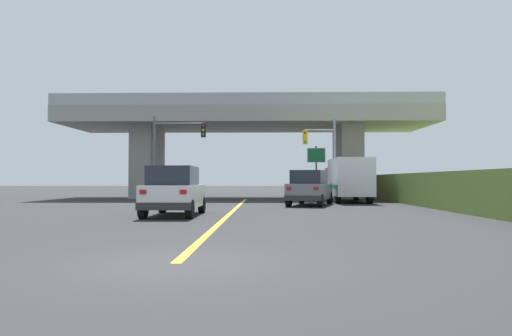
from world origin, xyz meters
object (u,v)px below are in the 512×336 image
(suv_crossing, at_px, (310,188))
(suv_lead, at_px, (174,191))
(traffic_signal_farside, at_px, (172,146))
(highway_sign, at_px, (316,161))
(box_truck, at_px, (348,179))
(traffic_signal_nearside, at_px, (324,150))

(suv_crossing, bearing_deg, suv_lead, -113.09)
(suv_lead, bearing_deg, traffic_signal_farside, 102.42)
(suv_lead, bearing_deg, highway_sign, 66.00)
(box_truck, distance_m, highway_sign, 5.86)
(box_truck, height_order, traffic_signal_nearside, traffic_signal_nearside)
(suv_lead, distance_m, traffic_signal_farside, 13.66)
(suv_lead, distance_m, traffic_signal_nearside, 15.04)
(suv_crossing, distance_m, highway_sign, 9.90)
(suv_crossing, height_order, box_truck, box_truck)
(traffic_signal_nearside, height_order, highway_sign, traffic_signal_nearside)
(suv_crossing, bearing_deg, traffic_signal_nearside, 89.37)
(box_truck, relative_size, highway_sign, 1.55)
(suv_lead, relative_size, box_truck, 0.67)
(traffic_signal_farside, bearing_deg, highway_sign, 22.07)
(highway_sign, bearing_deg, suv_lead, -114.00)
(highway_sign, bearing_deg, suv_crossing, -98.51)
(suv_lead, height_order, traffic_signal_farside, traffic_signal_farside)
(suv_lead, relative_size, highway_sign, 1.05)
(suv_lead, xyz_separation_m, traffic_signal_farside, (-2.87, 13.04, 2.87))
(suv_crossing, xyz_separation_m, traffic_signal_farside, (-9.16, 5.30, 2.87))
(highway_sign, bearing_deg, box_truck, -74.59)
(suv_lead, xyz_separation_m, traffic_signal_nearside, (7.75, 12.65, 2.50))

